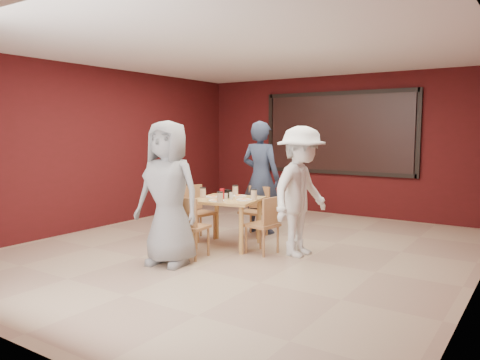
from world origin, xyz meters
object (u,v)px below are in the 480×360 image
Objects in this scene: chair_right at (266,222)px; diner_right at (301,192)px; chair_left at (196,209)px; diner_front at (168,193)px; chair_back at (256,208)px; diner_left at (167,190)px; dining_table at (228,204)px; diner_back at (261,177)px; chair_front at (189,224)px.

diner_right reaches higher than chair_right.
chair_left is at bearing 95.72° from diner_right.
chair_left is at bearing 106.27° from diner_front.
chair_left is 1.49m from diner_front.
diner_left is at bearing -137.49° from chair_back.
chair_back is at bearing 63.69° from diner_right.
chair_left is at bearing 171.61° from dining_table.
diner_back reaches higher than chair_left.
chair_front is 0.45× the size of diner_front.
diner_front is at bearing 88.62° from diner_back.
chair_left is 0.48× the size of diner_right.
chair_left is at bearing 123.93° from chair_front.
chair_front is at bearing 89.73° from diner_back.
chair_front is at bearing -93.06° from dining_table.
diner_right reaches higher than chair_left.
chair_right is at bearing 123.10° from diner_back.
chair_front is at bearing 134.59° from diner_right.
diner_front reaches higher than chair_left.
chair_left is at bearing 56.27° from diner_back.
chair_front is 1.04× the size of chair_right.
chair_back is (-0.03, 0.82, -0.18)m from dining_table.
diner_back is at bearing 90.89° from chair_front.
diner_back is at bearing 124.26° from chair_right.
diner_right reaches higher than diner_left.
diner_left is 2.22m from diner_right.
chair_back is at bearing 89.32° from chair_front.
chair_right is at bearing 45.69° from chair_front.
chair_front reaches higher than chair_back.
diner_left is at bearing 145.56° from chair_front.
chair_right is 0.43× the size of diner_back.
chair_back is 0.53m from diner_back.
chair_front is 1.95m from diner_back.
diner_left reaches higher than chair_back.
diner_front is at bearing -125.21° from chair_right.
diner_left reaches higher than chair_front.
diner_left reaches higher than chair_right.
diner_left is (-1.05, -0.96, 0.32)m from chair_back.
diner_right is at bearing 25.23° from chair_right.
chair_front is at bearing 42.83° from diner_left.
diner_front is (-0.08, -1.19, 0.29)m from dining_table.
chair_left reaches higher than chair_right.
diner_back is (-0.03, 1.90, 0.46)m from chair_front.
diner_back reaches higher than chair_front.
dining_table is 1.32× the size of chair_back.
diner_left is at bearing 101.82° from diner_right.
diner_front reaches higher than diner_left.
dining_table is at bearing -8.39° from chair_left.
diner_left is (-1.77, -0.05, 0.32)m from chair_right.
diner_right is at bearing -31.48° from chair_back.
dining_table is 0.72m from chair_right.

